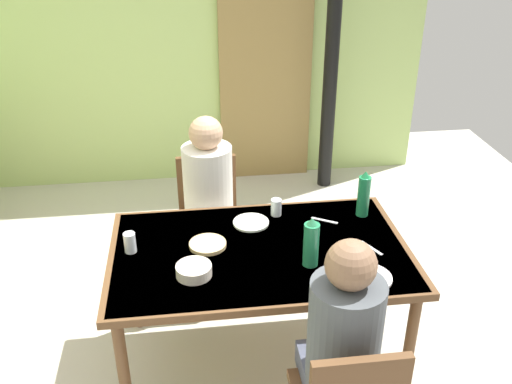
# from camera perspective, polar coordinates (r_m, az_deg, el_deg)

# --- Properties ---
(ground_plane) EXTENTS (6.50, 6.50, 0.00)m
(ground_plane) POSITION_cam_1_polar(r_m,az_deg,el_deg) (3.33, -7.47, -17.46)
(ground_plane) COLOR beige
(wall_back) EXTENTS (4.42, 0.10, 2.86)m
(wall_back) POSITION_cam_1_polar(r_m,az_deg,el_deg) (4.94, -8.94, 16.75)
(wall_back) COLOR #AECC76
(wall_back) RESTS_ON ground_plane
(door_wooden) EXTENTS (0.80, 0.05, 2.00)m
(door_wooden) POSITION_cam_1_polar(r_m,az_deg,el_deg) (5.01, 0.96, 12.17)
(door_wooden) COLOR olive
(door_wooden) RESTS_ON ground_plane
(stove_pipe_column) EXTENTS (0.12, 0.12, 2.86)m
(stove_pipe_column) POSITION_cam_1_polar(r_m,az_deg,el_deg) (4.75, 7.80, 16.39)
(stove_pipe_column) COLOR black
(stove_pipe_column) RESTS_ON ground_plane
(dining_table) EXTENTS (1.51, 0.93, 0.75)m
(dining_table) POSITION_cam_1_polar(r_m,az_deg,el_deg) (2.93, 0.38, -6.90)
(dining_table) COLOR brown
(dining_table) RESTS_ON ground_plane
(chair_far_diner) EXTENTS (0.40, 0.40, 0.87)m
(chair_far_diner) POSITION_cam_1_polar(r_m,az_deg,el_deg) (3.70, -4.76, -2.35)
(chair_far_diner) COLOR brown
(chair_far_diner) RESTS_ON ground_plane
(person_near_diner) EXTENTS (0.30, 0.37, 0.77)m
(person_near_diner) POSITION_cam_1_polar(r_m,az_deg,el_deg) (2.39, 8.76, -13.70)
(person_near_diner) COLOR #494D60
(person_near_diner) RESTS_ON ground_plane
(person_far_diner) EXTENTS (0.30, 0.37, 0.77)m
(person_far_diner) POSITION_cam_1_polar(r_m,az_deg,el_deg) (3.44, -4.82, 0.60)
(person_far_diner) COLOR silver
(person_far_diner) RESTS_ON ground_plane
(water_bottle_green_near) EXTENTS (0.07, 0.07, 0.27)m
(water_bottle_green_near) POSITION_cam_1_polar(r_m,az_deg,el_deg) (3.18, 10.74, -0.28)
(water_bottle_green_near) COLOR #1E7949
(water_bottle_green_near) RESTS_ON dining_table
(water_bottle_green_far) EXTENTS (0.08, 0.08, 0.26)m
(water_bottle_green_far) POSITION_cam_1_polar(r_m,az_deg,el_deg) (2.73, 5.55, -5.12)
(water_bottle_green_far) COLOR #247E4F
(water_bottle_green_far) RESTS_ON dining_table
(serving_bowl_center) EXTENTS (0.17, 0.17, 0.05)m
(serving_bowl_center) POSITION_cam_1_polar(r_m,az_deg,el_deg) (2.71, -6.25, -7.82)
(serving_bowl_center) COLOR beige
(serving_bowl_center) RESTS_ON dining_table
(dinner_plate_near_left) EXTENTS (0.23, 0.23, 0.01)m
(dinner_plate_near_left) POSITION_cam_1_polar(r_m,az_deg,el_deg) (2.74, 11.15, -8.39)
(dinner_plate_near_left) COLOR white
(dinner_plate_near_left) RESTS_ON dining_table
(dinner_plate_near_right) EXTENTS (0.20, 0.20, 0.01)m
(dinner_plate_near_right) POSITION_cam_1_polar(r_m,az_deg,el_deg) (3.10, -0.51, -3.08)
(dinner_plate_near_right) COLOR white
(dinner_plate_near_right) RESTS_ON dining_table
(drinking_glass_by_near_diner) EXTENTS (0.06, 0.06, 0.10)m
(drinking_glass_by_near_diner) POSITION_cam_1_polar(r_m,az_deg,el_deg) (3.16, 2.04, -1.54)
(drinking_glass_by_near_diner) COLOR silver
(drinking_glass_by_near_diner) RESTS_ON dining_table
(drinking_glass_by_far_diner) EXTENTS (0.06, 0.06, 0.11)m
(drinking_glass_by_far_diner) POSITION_cam_1_polar(r_m,az_deg,el_deg) (2.91, -12.53, -4.97)
(drinking_glass_by_far_diner) COLOR silver
(drinking_glass_by_far_diner) RESTS_ON dining_table
(bread_plate_sliced) EXTENTS (0.19, 0.19, 0.02)m
(bread_plate_sliced) POSITION_cam_1_polar(r_m,az_deg,el_deg) (2.92, -4.87, -5.26)
(bread_plate_sliced) COLOR #DBB77A
(bread_plate_sliced) RESTS_ON dining_table
(cutlery_knife_near) EXTENTS (0.08, 0.14, 0.00)m
(cutlery_knife_near) POSITION_cam_1_polar(r_m,az_deg,el_deg) (2.95, 11.49, -5.52)
(cutlery_knife_near) COLOR silver
(cutlery_knife_near) RESTS_ON dining_table
(cutlery_fork_near) EXTENTS (0.14, 0.09, 0.00)m
(cutlery_fork_near) POSITION_cam_1_polar(r_m,az_deg,el_deg) (3.15, 6.88, -2.85)
(cutlery_fork_near) COLOR silver
(cutlery_fork_near) RESTS_ON dining_table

